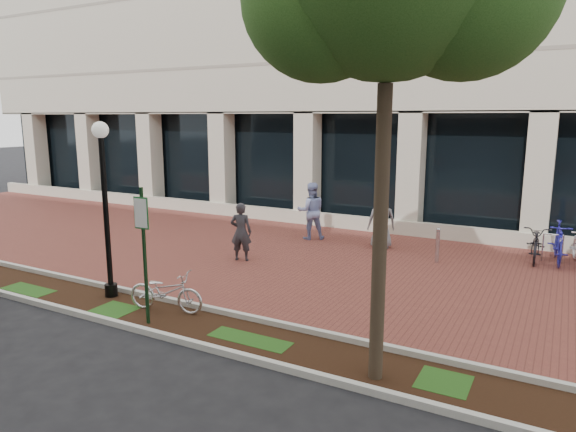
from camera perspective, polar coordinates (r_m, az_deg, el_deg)
The scene contains 12 objects.
ground at distance 14.92m, azimuth 0.62°, elevation -4.73°, with size 120.00×120.00×0.00m, color black.
brick_plaza at distance 14.92m, azimuth 0.62°, elevation -4.71°, with size 40.00×9.00×0.01m, color brown.
planting_strip at distance 10.81m, azimuth -12.79°, elevation -11.22°, with size 40.00×1.50×0.01m, color black.
curb_plaza_side at distance 11.32m, azimuth -10.27°, elevation -9.78°, with size 40.00×0.12×0.12m, color beige.
curb_street_side at distance 10.29m, azimuth -15.61°, elevation -12.20°, with size 40.00×0.12×0.12m, color beige.
parking_sign at distance 10.24m, azimuth -15.78°, elevation -2.57°, with size 0.34×0.07×2.73m.
lamppost at distance 12.00m, azimuth -19.66°, elevation 1.69°, with size 0.36×0.36×3.94m.
locked_bicycle at distance 11.15m, azimuth -13.40°, elevation -8.16°, with size 0.59×1.68×0.88m, color silver.
pedestrian_left at distance 14.57m, azimuth -5.24°, elevation -1.77°, with size 0.61×0.40×1.67m, color #2C2C31.
pedestrian_mid at distance 17.08m, azimuth 2.57°, elevation 0.56°, with size 0.93×0.72×1.91m, color #7C88B9.
pedestrian_right at distance 16.17m, azimuth 10.35°, elevation -0.51°, with size 0.85×0.55×1.74m, color slate.
bollard at distance 14.94m, azimuth 16.29°, elevation -3.12°, with size 0.12×0.12×1.01m.
Camera 1 is at (6.73, -12.70, 4.04)m, focal length 32.00 mm.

